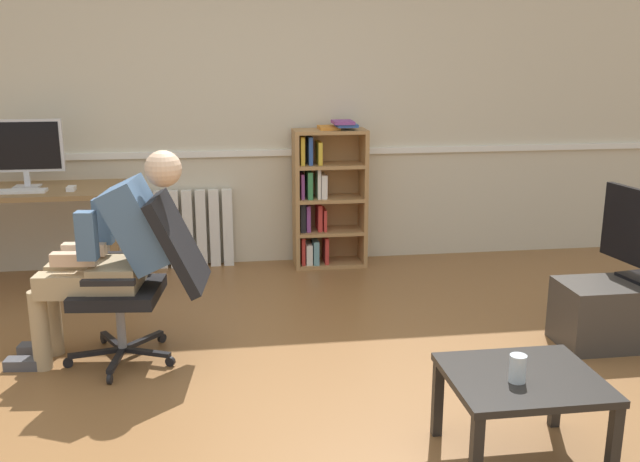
{
  "coord_description": "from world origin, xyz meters",
  "views": [
    {
      "loc": [
        -0.42,
        -3.1,
        1.73
      ],
      "look_at": [
        0.15,
        0.85,
        0.7
      ],
      "focal_mm": 39.46,
      "sensor_mm": 36.0,
      "label": 1
    }
  ],
  "objects_px": {
    "imac_monitor": "(24,148)",
    "coffee_table": "(522,387)",
    "keyboard": "(15,191)",
    "computer_desk": "(29,203)",
    "person_seated": "(111,252)",
    "bookshelf": "(325,198)",
    "office_chair": "(145,273)",
    "radiator": "(188,229)",
    "drinking_glass": "(518,368)",
    "computer_mouse": "(71,188)"
  },
  "relations": [
    {
      "from": "computer_desk",
      "to": "imac_monitor",
      "type": "relative_size",
      "value": 2.4
    },
    {
      "from": "computer_desk",
      "to": "keyboard",
      "type": "height_order",
      "value": "keyboard"
    },
    {
      "from": "computer_desk",
      "to": "person_seated",
      "type": "distance_m",
      "value": 1.59
    },
    {
      "from": "office_chair",
      "to": "drinking_glass",
      "type": "bearing_deg",
      "value": 57.24
    },
    {
      "from": "computer_mouse",
      "to": "drinking_glass",
      "type": "bearing_deg",
      "value": -49.32
    },
    {
      "from": "person_seated",
      "to": "radiator",
      "type": "bearing_deg",
      "value": 175.7
    },
    {
      "from": "imac_monitor",
      "to": "coffee_table",
      "type": "height_order",
      "value": "imac_monitor"
    },
    {
      "from": "keyboard",
      "to": "imac_monitor",
      "type": "bearing_deg",
      "value": 82.09
    },
    {
      "from": "computer_mouse",
      "to": "office_chair",
      "type": "height_order",
      "value": "office_chair"
    },
    {
      "from": "radiator",
      "to": "drinking_glass",
      "type": "distance_m",
      "value": 3.45
    },
    {
      "from": "computer_desk",
      "to": "coffee_table",
      "type": "height_order",
      "value": "computer_desk"
    },
    {
      "from": "drinking_glass",
      "to": "coffee_table",
      "type": "bearing_deg",
      "value": 43.83
    },
    {
      "from": "radiator",
      "to": "office_chair",
      "type": "xyz_separation_m",
      "value": [
        -0.16,
        -1.8,
        0.2
      ]
    },
    {
      "from": "computer_desk",
      "to": "drinking_glass",
      "type": "xyz_separation_m",
      "value": [
        2.57,
        -2.73,
        -0.2
      ]
    },
    {
      "from": "computer_desk",
      "to": "bookshelf",
      "type": "relative_size",
      "value": 1.11
    },
    {
      "from": "computer_mouse",
      "to": "person_seated",
      "type": "bearing_deg",
      "value": -70.73
    },
    {
      "from": "computer_desk",
      "to": "coffee_table",
      "type": "xyz_separation_m",
      "value": [
        2.62,
        -2.68,
        -0.31
      ]
    },
    {
      "from": "bookshelf",
      "to": "office_chair",
      "type": "xyz_separation_m",
      "value": [
        -1.27,
        -1.7,
        -0.04
      ]
    },
    {
      "from": "radiator",
      "to": "office_chair",
      "type": "bearing_deg",
      "value": -95.0
    },
    {
      "from": "imac_monitor",
      "to": "office_chair",
      "type": "bearing_deg",
      "value": -56.95
    },
    {
      "from": "person_seated",
      "to": "coffee_table",
      "type": "distance_m",
      "value": 2.28
    },
    {
      "from": "drinking_glass",
      "to": "radiator",
      "type": "bearing_deg",
      "value": 115.11
    },
    {
      "from": "computer_desk",
      "to": "imac_monitor",
      "type": "distance_m",
      "value": 0.4
    },
    {
      "from": "keyboard",
      "to": "radiator",
      "type": "height_order",
      "value": "keyboard"
    },
    {
      "from": "person_seated",
      "to": "coffee_table",
      "type": "height_order",
      "value": "person_seated"
    },
    {
      "from": "radiator",
      "to": "computer_mouse",
      "type": "bearing_deg",
      "value": -146.85
    },
    {
      "from": "coffee_table",
      "to": "keyboard",
      "type": "bearing_deg",
      "value": 136.43
    },
    {
      "from": "computer_desk",
      "to": "bookshelf",
      "type": "height_order",
      "value": "bookshelf"
    },
    {
      "from": "radiator",
      "to": "coffee_table",
      "type": "relative_size",
      "value": 1.14
    },
    {
      "from": "imac_monitor",
      "to": "drinking_glass",
      "type": "bearing_deg",
      "value": -47.33
    },
    {
      "from": "computer_mouse",
      "to": "bookshelf",
      "type": "relative_size",
      "value": 0.08
    },
    {
      "from": "keyboard",
      "to": "office_chair",
      "type": "relative_size",
      "value": 0.43
    },
    {
      "from": "person_seated",
      "to": "bookshelf",
      "type": "bearing_deg",
      "value": 145.63
    },
    {
      "from": "radiator",
      "to": "computer_desk",
      "type": "bearing_deg",
      "value": -160.59
    },
    {
      "from": "imac_monitor",
      "to": "person_seated",
      "type": "xyz_separation_m",
      "value": [
        0.79,
        -1.47,
        -0.39
      ]
    },
    {
      "from": "bookshelf",
      "to": "office_chair",
      "type": "relative_size",
      "value": 1.23
    },
    {
      "from": "keyboard",
      "to": "bookshelf",
      "type": "height_order",
      "value": "bookshelf"
    },
    {
      "from": "keyboard",
      "to": "drinking_glass",
      "type": "bearing_deg",
      "value": -44.69
    },
    {
      "from": "keyboard",
      "to": "coffee_table",
      "type": "distance_m",
      "value": 3.71
    },
    {
      "from": "computer_desk",
      "to": "drinking_glass",
      "type": "distance_m",
      "value": 3.75
    },
    {
      "from": "radiator",
      "to": "drinking_glass",
      "type": "xyz_separation_m",
      "value": [
        1.46,
        -3.12,
        0.14
      ]
    },
    {
      "from": "person_seated",
      "to": "imac_monitor",
      "type": "bearing_deg",
      "value": -145.33
    },
    {
      "from": "bookshelf",
      "to": "radiator",
      "type": "distance_m",
      "value": 1.14
    },
    {
      "from": "computer_mouse",
      "to": "office_chair",
      "type": "distance_m",
      "value": 1.46
    },
    {
      "from": "radiator",
      "to": "office_chair",
      "type": "distance_m",
      "value": 1.82
    },
    {
      "from": "computer_mouse",
      "to": "radiator",
      "type": "distance_m",
      "value": 1.04
    },
    {
      "from": "person_seated",
      "to": "drinking_glass",
      "type": "height_order",
      "value": "person_seated"
    },
    {
      "from": "imac_monitor",
      "to": "keyboard",
      "type": "height_order",
      "value": "imac_monitor"
    },
    {
      "from": "imac_monitor",
      "to": "coffee_table",
      "type": "distance_m",
      "value": 3.88
    },
    {
      "from": "imac_monitor",
      "to": "computer_mouse",
      "type": "xyz_separation_m",
      "value": [
        0.35,
        -0.2,
        -0.27
      ]
    }
  ]
}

